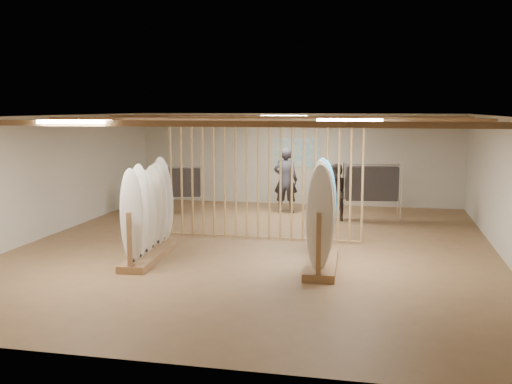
% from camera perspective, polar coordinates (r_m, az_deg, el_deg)
% --- Properties ---
extents(floor, '(12.00, 12.00, 0.00)m').
position_cam_1_polar(floor, '(12.92, 0.00, -5.27)').
color(floor, olive).
rests_on(floor, ground).
extents(ceiling, '(12.00, 12.00, 0.00)m').
position_cam_1_polar(ceiling, '(12.58, 0.00, 7.24)').
color(ceiling, gray).
rests_on(ceiling, ground).
extents(wall_back, '(12.00, 0.00, 12.00)m').
position_cam_1_polar(wall_back, '(18.55, 3.92, 3.15)').
color(wall_back, beige).
rests_on(wall_back, ground).
extents(wall_front, '(12.00, 0.00, 12.00)m').
position_cam_1_polar(wall_front, '(7.01, -10.46, -5.10)').
color(wall_front, beige).
rests_on(wall_front, ground).
extents(wall_left, '(0.00, 12.00, 12.00)m').
position_cam_1_polar(wall_left, '(14.57, -19.61, 1.36)').
color(wall_left, beige).
rests_on(wall_left, ground).
extents(wall_right, '(0.00, 12.00, 12.00)m').
position_cam_1_polar(wall_right, '(12.61, 22.80, 0.23)').
color(wall_right, beige).
rests_on(wall_right, ground).
extents(ceiling_slats, '(9.50, 6.12, 0.10)m').
position_cam_1_polar(ceiling_slats, '(12.58, 0.00, 6.87)').
color(ceiling_slats, '#966C44').
rests_on(ceiling_slats, ground).
extents(light_panels, '(1.20, 0.35, 0.06)m').
position_cam_1_polar(light_panels, '(12.58, 0.00, 6.96)').
color(light_panels, white).
rests_on(light_panels, ground).
extents(bamboo_partition, '(4.45, 0.05, 2.78)m').
position_cam_1_polar(bamboo_partition, '(13.45, 0.72, 1.31)').
color(bamboo_partition, tan).
rests_on(bamboo_partition, ground).
extents(poster, '(1.40, 0.03, 0.90)m').
position_cam_1_polar(poster, '(18.52, 3.92, 3.76)').
color(poster, '#3899C6').
rests_on(poster, ground).
extents(rack_left, '(0.70, 2.36, 1.88)m').
position_cam_1_polar(rack_left, '(12.00, -10.19, -3.30)').
color(rack_left, '#966C44').
rests_on(rack_left, floor).
extents(rack_right, '(0.67, 2.17, 2.04)m').
position_cam_1_polar(rack_right, '(11.22, 6.29, -3.75)').
color(rack_right, '#966C44').
rests_on(rack_right, floor).
extents(clothing_rack_a, '(1.25, 0.59, 1.37)m').
position_cam_1_polar(clothing_rack_a, '(16.94, -7.33, 0.90)').
color(clothing_rack_a, silver).
rests_on(clothing_rack_a, floor).
extents(clothing_rack_b, '(1.44, 0.56, 1.55)m').
position_cam_1_polar(clothing_rack_b, '(15.92, 10.97, 0.80)').
color(clothing_rack_b, silver).
rests_on(clothing_rack_b, floor).
extents(shopper_a, '(0.78, 0.53, 2.13)m').
position_cam_1_polar(shopper_a, '(16.98, 2.84, 1.56)').
color(shopper_a, '#26252D').
rests_on(shopper_a, floor).
extents(shopper_b, '(1.04, 0.96, 1.72)m').
position_cam_1_polar(shopper_b, '(15.92, 7.73, 0.32)').
color(shopper_b, '#372F2A').
rests_on(shopper_b, floor).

